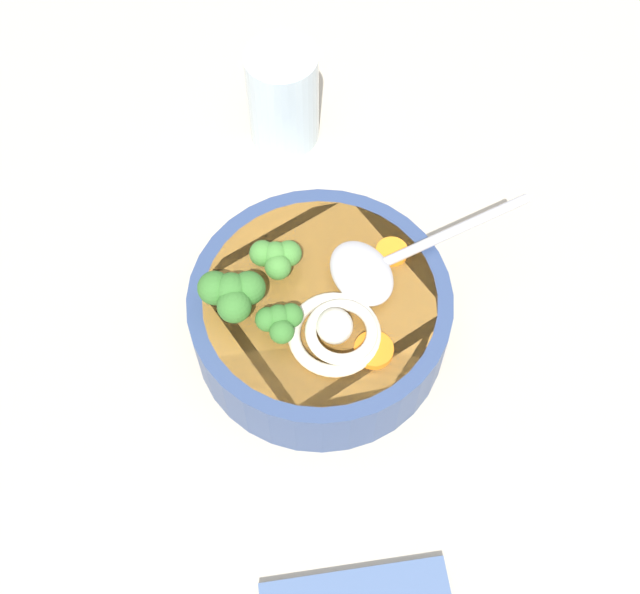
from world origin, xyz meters
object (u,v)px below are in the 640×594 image
Objects in this scene: soup_bowl at (320,316)px; drinking_glass at (283,97)px; noodle_pile at (336,332)px; soup_spoon at (378,266)px.

drinking_glass is (1.25, 21.36, 1.71)cm from soup_bowl.
noodle_pile is at bearing -83.06° from soup_bowl.
drinking_glass reaches higher than soup_bowl.
soup_spoon is at bearing 15.30° from soup_bowl.
soup_bowl is 2.68× the size of noodle_pile.
noodle_pile is at bearing -91.87° from drinking_glass.
soup_spoon is 1.79× the size of drinking_glass.
drinking_glass is at bearing 84.56° from soup_spoon.
soup_bowl is 21.47cm from drinking_glass.
drinking_glass is (0.81, 24.93, -2.20)cm from noodle_pile.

